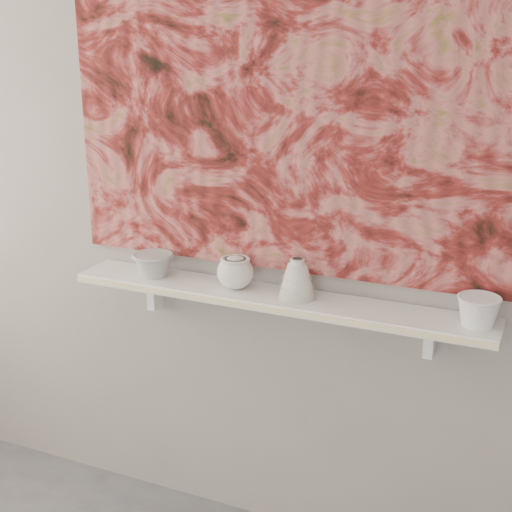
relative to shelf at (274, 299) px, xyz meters
The scene contains 11 objects.
wall_back 0.45m from the shelf, 90.00° to the left, with size 3.60×3.60×0.00m, color gray.
shelf is the anchor object (origin of this frame).
shelf_stripe 0.09m from the shelf, 90.00° to the right, with size 1.40×0.01×0.02m, color #F4E4A2.
bracket_left 0.50m from the shelf, behind, with size 0.03×0.06×0.12m, color white.
bracket_right 0.50m from the shelf, ahead, with size 0.03×0.06×0.12m, color white.
painting 0.63m from the shelf, 90.00° to the left, with size 1.50×0.03×1.10m, color maroon.
house_motif 0.55m from the shelf, ahead, with size 0.09×0.00×0.08m, color black.
bowl_grey 0.45m from the shelf, behind, with size 0.14×0.14×0.08m, color #9E9E9B, non-canonical shape.
cup_cream 0.15m from the shelf, behind, with size 0.12×0.12×0.11m, color silver, non-canonical shape.
bell_vessel 0.11m from the shelf, ahead, with size 0.12×0.12×0.13m, color white, non-canonical shape.
bowl_white 0.63m from the shelf, ahead, with size 0.12×0.12×0.09m, color silver, non-canonical shape.
Camera 1 is at (0.81, -0.47, 1.74)m, focal length 50.00 mm.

